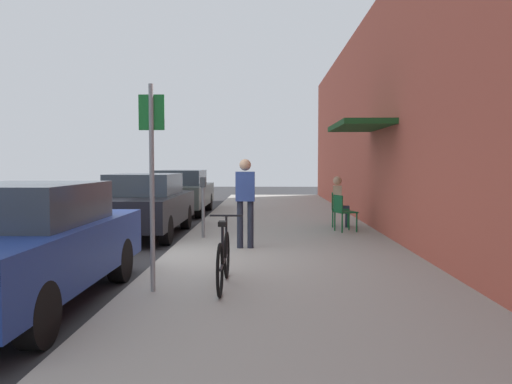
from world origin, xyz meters
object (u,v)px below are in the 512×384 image
bicycle_0 (224,260)px  seated_patron_1 (340,200)px  parking_meter (203,202)px  parked_car_0 (23,244)px  cafe_chair_1 (337,207)px  parked_car_1 (144,204)px  parked_car_2 (181,192)px  street_sign (152,171)px  cafe_chair_0 (343,210)px  pedestrian_standing (245,196)px

bicycle_0 → seated_patron_1: bearing=69.5°
parking_meter → parked_car_0: bearing=-107.0°
parked_car_0 → parking_meter: (1.55, 5.09, 0.12)m
parking_meter → seated_patron_1: bearing=31.2°
cafe_chair_1 → bicycle_0: bearing=-110.0°
parking_meter → parked_car_1: bearing=145.5°
parked_car_1 → parked_car_2: 5.40m
parked_car_2 → parking_meter: (1.55, -6.47, 0.11)m
parked_car_1 → cafe_chair_1: 4.83m
parked_car_2 → street_sign: size_ratio=1.69×
cafe_chair_0 → seated_patron_1: 0.95m
parked_car_0 → cafe_chair_0: (4.74, 6.12, -0.14)m
parked_car_0 → parked_car_2: bearing=90.0°
street_sign → seated_patron_1: 7.54m
parked_car_0 → street_sign: size_ratio=1.69×
parked_car_0 → seated_patron_1: bearing=55.8°
parked_car_2 → parked_car_1: bearing=-90.0°
pedestrian_standing → cafe_chair_1: bearing=56.7°
seated_patron_1 → bicycle_0: bearing=-110.5°
parked_car_2 → pedestrian_standing: pedestrian_standing is taller
cafe_chair_0 → parked_car_0: bearing=-127.8°
parked_car_1 → street_sign: size_ratio=1.69×
bicycle_0 → pedestrian_standing: size_ratio=1.01×
parked_car_1 → bicycle_0: size_ratio=2.57×
bicycle_0 → seated_patron_1: 6.92m
parked_car_2 → parking_meter: bearing=-76.5°
bicycle_0 → cafe_chair_0: 6.03m
parked_car_0 → cafe_chair_0: 7.74m
cafe_chair_1 → pedestrian_standing: size_ratio=0.51×
cafe_chair_0 → parked_car_1: bearing=179.6°
parking_meter → seated_patron_1: parking_meter is taller
parked_car_2 → cafe_chair_1: (4.74, -4.50, -0.15)m
street_sign → bicycle_0: 1.47m
parked_car_0 → parked_car_2: (0.00, 11.56, 0.01)m
bicycle_0 → pedestrian_standing: pedestrian_standing is taller
parked_car_1 → street_sign: bearing=-75.6°
parking_meter → cafe_chair_0: parking_meter is taller
parked_car_1 → parking_meter: parked_car_1 is taller
parked_car_1 → parking_meter: 1.89m
street_sign → parked_car_1: bearing=104.4°
seated_patron_1 → pedestrian_standing: size_ratio=0.76×
cafe_chair_0 → cafe_chair_1: same height
cafe_chair_0 → seated_patron_1: (0.06, 0.93, 0.19)m
parked_car_2 → street_sign: bearing=-82.4°
parked_car_1 → cafe_chair_0: (4.74, -0.03, -0.14)m
cafe_chair_0 → pedestrian_standing: (-2.21, -2.42, 0.50)m
bicycle_0 → cafe_chair_1: bearing=70.0°
parking_meter → seated_patron_1: (3.25, 1.96, -0.07)m
street_sign → parking_meter: bearing=89.4°
street_sign → pedestrian_standing: size_ratio=1.53×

